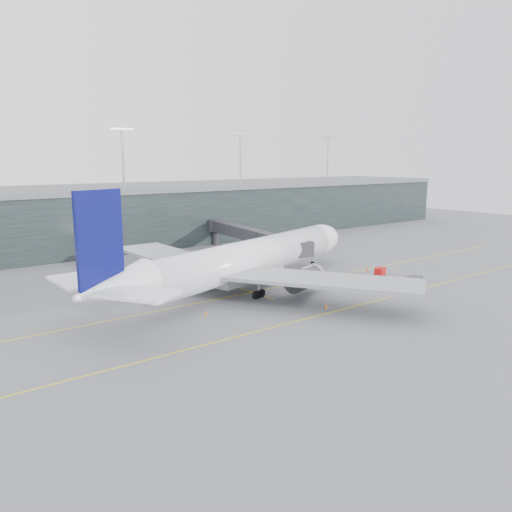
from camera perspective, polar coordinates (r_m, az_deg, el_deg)
ground at (r=84.71m, az=-4.76°, el=-4.12°), size 320.00×320.00×0.00m
taxiline_a at (r=81.48m, az=-3.23°, el=-4.70°), size 160.00×0.25×0.02m
taxiline_b at (r=69.39m, az=4.28°, el=-7.53°), size 160.00×0.25×0.02m
taxiline_lead_main at (r=103.93m, az=-8.40°, el=-1.36°), size 0.25×60.00×0.02m
terminal at (r=135.16m, az=-18.25°, el=4.31°), size 240.00×36.00×29.00m
main_aircraft at (r=85.16m, az=-0.95°, el=-0.41°), size 64.69×59.52×18.52m
jet_bridge at (r=115.92m, az=-1.74°, el=2.55°), size 9.73×44.14×6.74m
gse_cart at (r=98.70m, az=14.00°, el=-1.70°), size 2.72×2.18×1.61m
baggage_dolly at (r=98.54m, az=17.65°, el=-2.35°), size 3.51×3.11×0.30m
uld_a at (r=90.51m, az=-11.22°, el=-2.64°), size 2.33×1.95×1.96m
uld_b at (r=91.75m, az=-9.94°, el=-2.51°), size 2.17×1.93×1.65m
uld_c at (r=93.25m, az=-9.00°, el=-2.20°), size 2.27×1.94×1.85m
cone_nose at (r=102.64m, az=12.61°, el=-1.47°), size 0.44×0.44×0.70m
cone_wing_stbd at (r=76.17m, az=7.98°, el=-5.61°), size 0.50×0.50×0.79m
cone_wing_port at (r=97.64m, az=-3.98°, el=-1.84°), size 0.49×0.49×0.78m
cone_tail at (r=72.24m, az=-5.80°, el=-6.52°), size 0.44×0.44×0.70m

